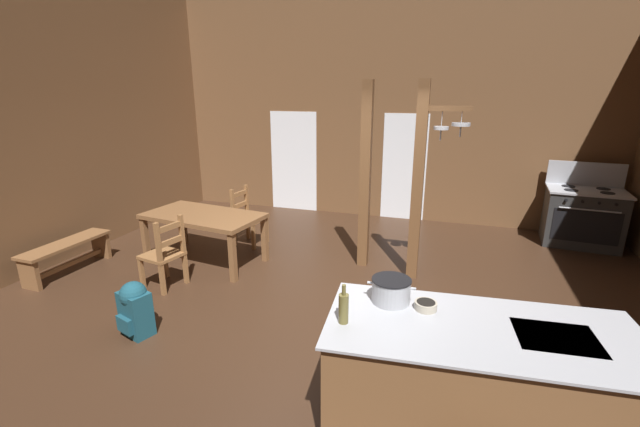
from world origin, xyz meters
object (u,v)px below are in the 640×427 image
Objects in this scene: dining_table at (204,220)px; ladderback_chair_near_window at (165,254)px; stove_range at (582,216)px; mixing_bowl_on_counter at (426,305)px; bottle_tall_on_counter at (344,308)px; backpack at (135,307)px; bench_along_left_wall at (67,252)px; stockpot_on_counter at (391,290)px; kitchen_island at (475,382)px; ladderback_chair_by_post at (247,218)px.

dining_table is 1.90× the size of ladderback_chair_near_window.
stove_range is 7.82× the size of mixing_bowl_on_counter.
dining_table is 3.68m from bottle_tall_on_counter.
stove_range is 2.21× the size of backpack.
mixing_bowl_on_counter is at bearing 33.94° from bottle_tall_on_counter.
mixing_bowl_on_counter is at bearing -13.21° from bench_along_left_wall.
bottle_tall_on_counter is at bearing -124.32° from stockpot_on_counter.
kitchen_island is 3.32m from backpack.
stove_range is 6.77m from backpack.
bottle_tall_on_counter is (2.36, -0.53, 0.69)m from backpack.
stockpot_on_counter is (3.01, -2.04, 0.33)m from dining_table.
bottle_tall_on_counter is (-0.28, -0.41, 0.02)m from stockpot_on_counter.
ladderback_chair_near_window is at bearing 160.21° from mixing_bowl_on_counter.
ladderback_chair_near_window reaches higher than mixing_bowl_on_counter.
bottle_tall_on_counter reaches higher than ladderback_chair_near_window.
bench_along_left_wall is at bearing -150.63° from dining_table.
kitchen_island is at bearing -19.85° from ladderback_chair_near_window.
mixing_bowl_on_counter is at bearing -32.28° from dining_table.
backpack is (0.38, -1.91, -0.34)m from dining_table.
kitchen_island is 3.93m from ladderback_chair_near_window.
dining_table is at bearing 138.26° from bottle_tall_on_counter.
dining_table is 10.70× the size of mixing_bowl_on_counter.
bench_along_left_wall is at bearing -136.71° from ladderback_chair_by_post.
ladderback_chair_near_window is 3.21m from bottle_tall_on_counter.
backpack is at bearing -87.48° from ladderback_chair_by_post.
ladderback_chair_by_post is at bearing 138.00° from kitchen_island.
mixing_bowl_on_counter is 0.66m from bottle_tall_on_counter.
bench_along_left_wall is (-1.63, -0.92, -0.35)m from dining_table.
bottle_tall_on_counter is at bearing -146.06° from mixing_bowl_on_counter.
stockpot_on_counter reaches higher than mixing_bowl_on_counter.
stove_range is at bearing 31.49° from ladderback_chair_near_window.
mixing_bowl_on_counter is at bearing -44.11° from ladderback_chair_by_post.
ladderback_chair_by_post is (-5.26, -1.64, -0.03)m from stove_range.
dining_table is 0.92m from ladderback_chair_by_post.
ladderback_chair_by_post is 4.24m from mixing_bowl_on_counter.
ladderback_chair_by_post is 4.03m from stockpot_on_counter.
ladderback_chair_by_post is 3.23× the size of bottle_tall_on_counter.
dining_table is at bearing 148.87° from kitchen_island.
kitchen_island is 1.24× the size of dining_table.
stove_range reaches higher than backpack.
ladderback_chair_by_post is at bearing 73.48° from dining_table.
stockpot_on_counter is at bearing -118.84° from stove_range.
dining_table is 1.91m from bench_along_left_wall.
bottle_tall_on_counter reaches higher than bench_along_left_wall.
bench_along_left_wall is at bearing 166.79° from mixing_bowl_on_counter.
ladderback_chair_by_post is 2.53× the size of stockpot_on_counter.
ladderback_chair_by_post is 2.60m from bench_along_left_wall.
backpack is at bearing 174.60° from kitchen_island.
bench_along_left_wall is (-5.31, 1.30, -0.14)m from kitchen_island.
dining_table is 3.03× the size of backpack.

